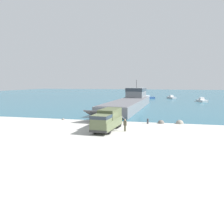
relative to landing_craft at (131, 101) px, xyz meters
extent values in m
plane|color=#B7B5AD|center=(0.93, -29.49, -1.87)|extent=(240.00, 240.00, 0.00)
cube|color=#285B70|center=(0.93, 67.85, -1.86)|extent=(240.00, 180.00, 0.01)
cube|color=slate|center=(-0.18, -2.90, -0.76)|extent=(9.23, 35.07, 2.22)
cube|color=#56565B|center=(-0.18, -2.90, 0.39)|extent=(8.58, 33.65, 0.08)
cube|color=slate|center=(0.57, 9.07, 1.89)|extent=(5.54, 10.01, 3.08)
cube|color=#28333D|center=(0.57, 9.07, 2.82)|extent=(5.69, 10.11, 0.92)
cylinder|color=#3F3F42|center=(0.57, 9.07, 4.63)|extent=(0.16, 0.16, 2.40)
cube|color=#56565B|center=(-1.45, -22.94, -0.69)|extent=(6.33, 5.89, 2.23)
cube|color=#566042|center=(0.66, -29.77, -0.83)|extent=(3.17, 7.60, 1.25)
cube|color=#566042|center=(0.42, -32.19, 0.26)|extent=(2.54, 2.73, 0.94)
cube|color=#28333D|center=(0.42, -32.19, 0.50)|extent=(2.62, 2.76, 0.47)
cube|color=#495236|center=(0.78, -28.52, 0.47)|extent=(2.80, 4.89, 1.35)
cube|color=#2D2D2D|center=(0.30, -33.37, -1.31)|extent=(2.51, 0.49, 0.32)
cylinder|color=black|center=(1.42, -32.15, -1.24)|extent=(0.54, 1.29, 1.25)
cylinder|color=black|center=(-0.55, -31.95, -1.24)|extent=(0.54, 1.29, 1.25)
cylinder|color=black|center=(1.82, -28.13, -1.24)|extent=(0.54, 1.29, 1.25)
cylinder|color=black|center=(-0.16, -27.94, -1.24)|extent=(0.54, 1.29, 1.25)
cylinder|color=black|center=(1.93, -27.04, -1.24)|extent=(0.54, 1.29, 1.25)
cylinder|color=black|center=(-0.05, -26.84, -1.24)|extent=(0.54, 1.29, 1.25)
cylinder|color=#4C4738|center=(3.25, -29.94, -1.44)|extent=(0.14, 0.14, 0.86)
cylinder|color=#4C4738|center=(3.42, -29.98, -1.44)|extent=(0.14, 0.14, 0.86)
cube|color=#4C4738|center=(3.33, -29.96, -0.67)|extent=(0.48, 0.31, 0.68)
sphere|color=tan|center=(3.33, -29.96, -0.21)|extent=(0.23, 0.23, 0.23)
cube|color=navy|center=(2.74, 34.67, -1.52)|extent=(6.09, 4.63, 0.71)
cube|color=silver|center=(2.35, 34.45, -0.77)|extent=(2.21, 2.03, 0.78)
cube|color=white|center=(22.65, 23.28, -1.49)|extent=(3.33, 6.18, 0.76)
cube|color=silver|center=(22.55, 23.71, -0.69)|extent=(1.80, 2.04, 0.84)
cube|color=#B7BABF|center=(12.73, 37.73, -1.52)|extent=(3.98, 5.64, 0.69)
cube|color=silver|center=(12.56, 38.09, -0.79)|extent=(1.90, 2.02, 0.76)
cylinder|color=#333338|center=(6.17, -23.56, -1.53)|extent=(0.29, 0.29, 0.68)
sphere|color=#333338|center=(6.17, -23.56, -1.10)|extent=(0.33, 0.33, 0.33)
sphere|color=gray|center=(-9.52, -22.97, -1.87)|extent=(0.59, 0.59, 0.59)
sphere|color=gray|center=(11.47, -22.13, -1.87)|extent=(1.28, 1.28, 1.28)
sphere|color=#66605B|center=(8.37, -22.58, -1.87)|extent=(1.14, 1.14, 1.14)
camera|label=1|loc=(8.23, -60.25, 5.10)|focal=35.00mm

